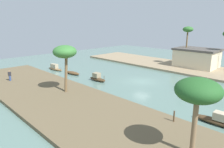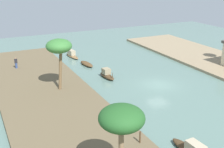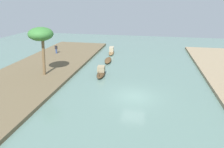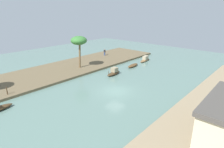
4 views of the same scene
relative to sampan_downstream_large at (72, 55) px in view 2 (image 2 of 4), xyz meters
The scene contains 9 objects.
river_water 18.01m from the sampan_downstream_large, 18.84° to the left, with size 75.28×75.28×0.00m, color slate.
riverbank_left 18.81m from the sampan_downstream_large, 25.03° to the right, with size 47.74×10.67×0.38m, color brown.
sampan_downstream_large is the anchor object (origin of this frame).
sampan_midstream 5.44m from the sampan_downstream_large, ahead, with size 3.54×1.40×0.51m.
sampan_open_hull 11.84m from the sampan_downstream_large, ahead, with size 3.38×1.25×1.30m.
person_on_near_bank 10.12m from the sampan_downstream_large, 71.16° to the right, with size 0.34×0.44×1.59m.
mooring_post 28.29m from the sampan_downstream_large, ahead, with size 0.14×0.14×1.05m, color #4C3823.
palm_tree_left_near 15.86m from the sampan_downstream_large, 23.48° to the right, with size 3.00×3.00×6.09m.
palm_tree_left_far 32.54m from the sampan_downstream_large, 12.83° to the right, with size 2.98×2.98×5.49m.
Camera 2 is at (28.87, -20.73, 13.74)m, focal length 47.21 mm.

